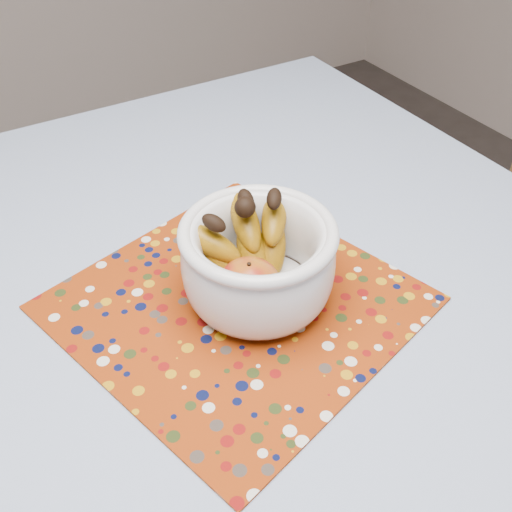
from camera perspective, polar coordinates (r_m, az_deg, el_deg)
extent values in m
cube|color=brown|center=(0.74, -7.41, -11.10)|extent=(1.20, 1.20, 0.04)
cylinder|color=brown|center=(1.52, 3.32, 1.62)|extent=(0.06, 0.06, 0.71)
cylinder|color=brown|center=(1.54, 16.45, -7.43)|extent=(0.03, 0.03, 0.41)
cylinder|color=brown|center=(1.78, 21.50, -1.44)|extent=(0.03, 0.03, 0.41)
cube|color=slate|center=(0.73, -7.58, -9.87)|extent=(1.32, 1.32, 0.01)
cube|color=maroon|center=(0.77, -1.85, -4.49)|extent=(0.49, 0.49, 0.00)
cylinder|color=silver|center=(0.77, 0.19, -3.73)|extent=(0.10, 0.10, 0.01)
cylinder|color=silver|center=(0.77, 0.19, -3.21)|extent=(0.14, 0.14, 0.01)
torus|color=silver|center=(0.71, 0.21, 2.28)|extent=(0.19, 0.19, 0.02)
ellipsoid|color=maroon|center=(0.71, -0.65, -2.94)|extent=(0.08, 0.08, 0.07)
sphere|color=black|center=(0.73, -1.05, 4.67)|extent=(0.03, 0.03, 0.03)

